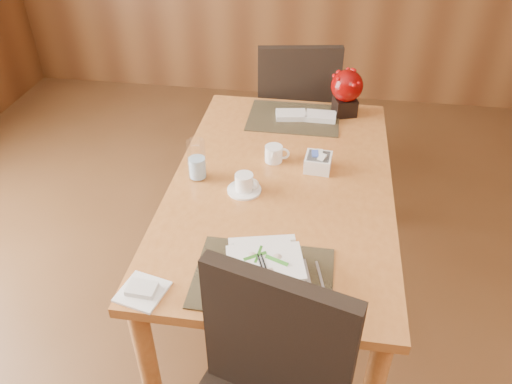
# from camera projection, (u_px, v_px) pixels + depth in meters

# --- Properties ---
(dining_table) EXTENTS (0.90, 1.50, 0.75)m
(dining_table) POSITION_uv_depth(u_px,v_px,m) (281.00, 200.00, 2.11)
(dining_table) COLOR #C17435
(dining_table) RESTS_ON ground
(placemat_near) EXTENTS (0.45, 0.33, 0.01)m
(placemat_near) POSITION_uv_depth(u_px,v_px,m) (263.00, 277.00, 1.62)
(placemat_near) COLOR black
(placemat_near) RESTS_ON dining_table
(placemat_far) EXTENTS (0.45, 0.33, 0.01)m
(placemat_far) POSITION_uv_depth(u_px,v_px,m) (294.00, 118.00, 2.49)
(placemat_far) COLOR black
(placemat_far) RESTS_ON dining_table
(soup_setting) EXTENTS (0.31, 0.31, 0.10)m
(soup_setting) POSITION_uv_depth(u_px,v_px,m) (265.00, 273.00, 1.57)
(soup_setting) COLOR white
(soup_setting) RESTS_ON dining_table
(coffee_cup) EXTENTS (0.14, 0.14, 0.08)m
(coffee_cup) POSITION_uv_depth(u_px,v_px,m) (244.00, 184.00, 1.98)
(coffee_cup) COLOR white
(coffee_cup) RESTS_ON dining_table
(water_glass) EXTENTS (0.10, 0.10, 0.18)m
(water_glass) POSITION_uv_depth(u_px,v_px,m) (197.00, 160.00, 2.03)
(water_glass) COLOR white
(water_glass) RESTS_ON dining_table
(creamer_jug) EXTENTS (0.10, 0.10, 0.07)m
(creamer_jug) POSITION_uv_depth(u_px,v_px,m) (274.00, 154.00, 2.16)
(creamer_jug) COLOR white
(creamer_jug) RESTS_ON dining_table
(sugar_caddy) EXTENTS (0.12, 0.12, 0.07)m
(sugar_caddy) POSITION_uv_depth(u_px,v_px,m) (318.00, 162.00, 2.11)
(sugar_caddy) COLOR white
(sugar_caddy) RESTS_ON dining_table
(berry_decor) EXTENTS (0.16, 0.16, 0.23)m
(berry_decor) POSITION_uv_depth(u_px,v_px,m) (346.00, 90.00, 2.45)
(berry_decor) COLOR black
(berry_decor) RESTS_ON dining_table
(napkins_far) EXTENTS (0.30, 0.12, 0.03)m
(napkins_far) POSITION_uv_depth(u_px,v_px,m) (308.00, 116.00, 2.47)
(napkins_far) COLOR silver
(napkins_far) RESTS_ON dining_table
(bread_plate) EXTENTS (0.17, 0.17, 0.01)m
(bread_plate) POSITION_uv_depth(u_px,v_px,m) (142.00, 292.00, 1.57)
(bread_plate) COLOR white
(bread_plate) RESTS_ON dining_table
(far_chair) EXTENTS (0.54, 0.54, 1.01)m
(far_chair) POSITION_uv_depth(u_px,v_px,m) (295.00, 112.00, 2.94)
(far_chair) COLOR black
(far_chair) RESTS_ON ground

